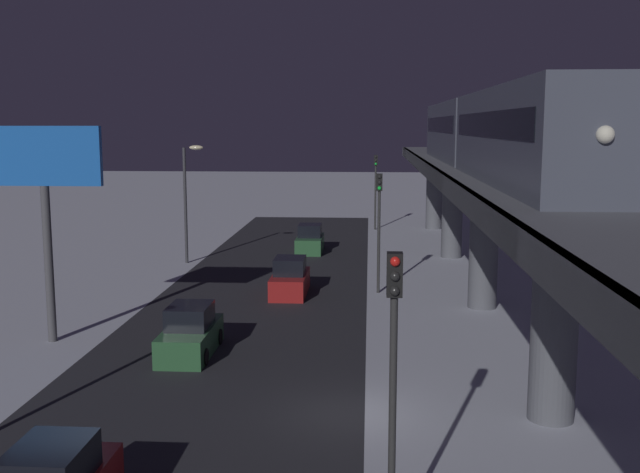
{
  "coord_description": "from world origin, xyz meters",
  "views": [
    {
      "loc": [
        -0.68,
        22.18,
        8.94
      ],
      "look_at": [
        2.36,
        -23.53,
        2.05
      ],
      "focal_mm": 41.78,
      "sensor_mm": 36.0,
      "label": 1
    }
  ],
  "objects_px": {
    "sedan_green_2": "(310,241)",
    "sedan_green": "(190,334)",
    "sedan_red_2": "(290,279)",
    "commercial_billboard": "(44,178)",
    "subway_train": "(486,131)",
    "traffic_light_near": "(393,358)",
    "traffic_light_far": "(376,181)",
    "traffic_light_mid": "(379,215)"
  },
  "relations": [
    {
      "from": "sedan_red_2",
      "to": "commercial_billboard",
      "type": "xyz_separation_m",
      "value": [
        8.96,
        9.34,
        6.03
      ]
    },
    {
      "from": "sedan_green",
      "to": "commercial_billboard",
      "type": "xyz_separation_m",
      "value": [
        6.16,
        -1.34,
        6.04
      ]
    },
    {
      "from": "sedan_red_2",
      "to": "traffic_light_far",
      "type": "bearing_deg",
      "value": 79.36
    },
    {
      "from": "sedan_red_2",
      "to": "traffic_light_far",
      "type": "xyz_separation_m",
      "value": [
        -4.7,
        -25.02,
        3.4
      ]
    },
    {
      "from": "sedan_green_2",
      "to": "traffic_light_mid",
      "type": "height_order",
      "value": "traffic_light_mid"
    },
    {
      "from": "subway_train",
      "to": "traffic_light_mid",
      "type": "bearing_deg",
      "value": -26.42
    },
    {
      "from": "traffic_light_mid",
      "to": "traffic_light_far",
      "type": "height_order",
      "value": "same"
    },
    {
      "from": "subway_train",
      "to": "sedan_green_2",
      "type": "relative_size",
      "value": 9.06
    },
    {
      "from": "traffic_light_far",
      "to": "traffic_light_mid",
      "type": "bearing_deg",
      "value": 90.0
    },
    {
      "from": "subway_train",
      "to": "sedan_green",
      "type": "distance_m",
      "value": 17.22
    },
    {
      "from": "subway_train",
      "to": "sedan_red_2",
      "type": "relative_size",
      "value": 8.65
    },
    {
      "from": "sedan_red_2",
      "to": "sedan_green",
      "type": "bearing_deg",
      "value": -104.69
    },
    {
      "from": "subway_train",
      "to": "traffic_light_near",
      "type": "height_order",
      "value": "subway_train"
    },
    {
      "from": "traffic_light_near",
      "to": "commercial_billboard",
      "type": "relative_size",
      "value": 0.72
    },
    {
      "from": "sedan_red_2",
      "to": "sedan_green_2",
      "type": "bearing_deg",
      "value": 90.0
    },
    {
      "from": "sedan_red_2",
      "to": "traffic_light_far",
      "type": "relative_size",
      "value": 0.67
    },
    {
      "from": "subway_train",
      "to": "sedan_green_2",
      "type": "height_order",
      "value": "subway_train"
    },
    {
      "from": "sedan_green_2",
      "to": "traffic_light_near",
      "type": "height_order",
      "value": "traffic_light_near"
    },
    {
      "from": "commercial_billboard",
      "to": "sedan_green",
      "type": "bearing_deg",
      "value": 167.76
    },
    {
      "from": "sedan_green_2",
      "to": "traffic_light_near",
      "type": "bearing_deg",
      "value": -82.79
    },
    {
      "from": "sedan_green_2",
      "to": "traffic_light_far",
      "type": "xyz_separation_m",
      "value": [
        -4.7,
        -11.67,
        3.4
      ]
    },
    {
      "from": "traffic_light_mid",
      "to": "sedan_green",
      "type": "bearing_deg",
      "value": 56.39
    },
    {
      "from": "commercial_billboard",
      "to": "subway_train",
      "type": "bearing_deg",
      "value": -158.41
    },
    {
      "from": "traffic_light_near",
      "to": "traffic_light_mid",
      "type": "height_order",
      "value": "same"
    },
    {
      "from": "sedan_green_2",
      "to": "traffic_light_far",
      "type": "distance_m",
      "value": 13.03
    },
    {
      "from": "sedan_red_2",
      "to": "traffic_light_mid",
      "type": "bearing_deg",
      "value": 7.34
    },
    {
      "from": "commercial_billboard",
      "to": "traffic_light_near",
      "type": "bearing_deg",
      "value": 133.35
    },
    {
      "from": "sedan_green_2",
      "to": "traffic_light_near",
      "type": "xyz_separation_m",
      "value": [
        -4.7,
        37.17,
        3.4
      ]
    },
    {
      "from": "commercial_billboard",
      "to": "traffic_light_mid",
      "type": "bearing_deg",
      "value": -143.94
    },
    {
      "from": "sedan_red_2",
      "to": "traffic_light_near",
      "type": "height_order",
      "value": "traffic_light_near"
    },
    {
      "from": "sedan_green",
      "to": "sedan_red_2",
      "type": "xyz_separation_m",
      "value": [
        -2.8,
        -10.68,
        0.01
      ]
    },
    {
      "from": "traffic_light_near",
      "to": "subway_train",
      "type": "bearing_deg",
      "value": -103.09
    },
    {
      "from": "sedan_green",
      "to": "traffic_light_near",
      "type": "distance_m",
      "value": 15.51
    },
    {
      "from": "sedan_green_2",
      "to": "traffic_light_mid",
      "type": "distance_m",
      "value": 14.01
    },
    {
      "from": "subway_train",
      "to": "sedan_green",
      "type": "xyz_separation_m",
      "value": [
        12.59,
        8.76,
        -7.84
      ]
    },
    {
      "from": "sedan_red_2",
      "to": "commercial_billboard",
      "type": "height_order",
      "value": "commercial_billboard"
    },
    {
      "from": "traffic_light_near",
      "to": "commercial_billboard",
      "type": "xyz_separation_m",
      "value": [
        13.66,
        -14.47,
        2.63
      ]
    },
    {
      "from": "sedan_red_2",
      "to": "traffic_light_near",
      "type": "xyz_separation_m",
      "value": [
        -4.7,
        23.81,
        3.4
      ]
    },
    {
      "from": "sedan_green_2",
      "to": "sedan_green",
      "type": "bearing_deg",
      "value": -96.64
    },
    {
      "from": "subway_train",
      "to": "commercial_billboard",
      "type": "height_order",
      "value": "subway_train"
    },
    {
      "from": "sedan_red_2",
      "to": "traffic_light_mid",
      "type": "height_order",
      "value": "traffic_light_mid"
    },
    {
      "from": "sedan_green_2",
      "to": "traffic_light_mid",
      "type": "xyz_separation_m",
      "value": [
        -4.7,
        12.75,
        3.4
      ]
    }
  ]
}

